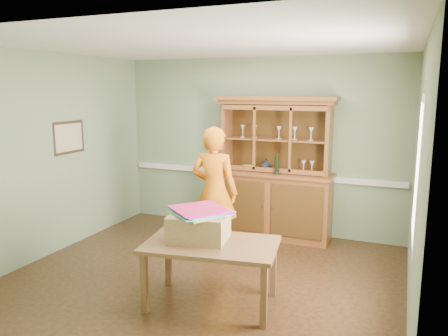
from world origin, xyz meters
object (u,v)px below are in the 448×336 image
at_px(china_hutch, 274,188).
at_px(dining_table, 211,250).
at_px(person, 214,192).
at_px(cardboard_box, 199,227).

bearing_deg(china_hutch, dining_table, -89.21).
bearing_deg(china_hutch, person, -114.44).
distance_m(cardboard_box, person, 1.29).
bearing_deg(dining_table, china_hutch, 81.91).
height_order(dining_table, person, person).
distance_m(dining_table, person, 1.41).
distance_m(china_hutch, dining_table, 2.37).
distance_m(china_hutch, cardboard_box, 2.32).
xyz_separation_m(dining_table, cardboard_box, (-0.16, 0.04, 0.22)).
distance_m(dining_table, cardboard_box, 0.27).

